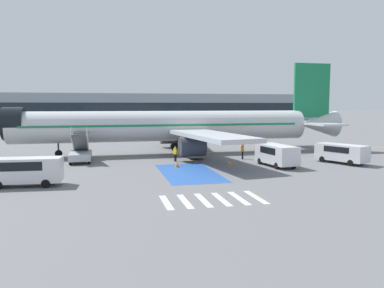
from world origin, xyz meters
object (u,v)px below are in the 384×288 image
object	(u,v)px
service_van_3	(25,169)
ground_crew_1	(243,150)
ground_crew_0	(256,150)
ground_crew_3	(175,153)
boarding_stairs_forward	(80,153)
service_van_2	(341,152)
baggage_cart	(197,156)
traffic_cone_0	(177,164)
terminal_building	(144,110)
airliner	(171,126)
traffic_cone_2	(229,162)
service_van_0	(277,153)
ground_crew_2	(269,148)
fuel_tanker	(202,129)

from	to	relation	value
service_van_3	ground_crew_1	world-z (taller)	service_van_3
ground_crew_0	ground_crew_3	size ratio (longest dim) A/B	1.16
boarding_stairs_forward	service_van_3	distance (m)	12.02
service_van_2	baggage_cart	bearing A→B (deg)	130.41
baggage_cart	traffic_cone_0	size ratio (longest dim) A/B	5.46
terminal_building	service_van_3	bearing A→B (deg)	-102.15
baggage_cart	ground_crew_0	bearing A→B (deg)	1.12
airliner	traffic_cone_2	bearing A→B (deg)	-156.83
airliner	ground_crew_0	xyz separation A→B (m)	(8.53, -6.75, -2.39)
service_van_0	baggage_cart	distance (m)	9.52
ground_crew_0	ground_crew_2	xyz separation A→B (m)	(2.65, 2.45, -0.15)
service_van_0	ground_crew_3	xyz separation A→B (m)	(-9.22, 5.36, -0.36)
service_van_2	service_van_3	xyz separation A→B (m)	(-29.82, -4.46, 0.09)
service_van_3	airliner	bearing A→B (deg)	-36.58
boarding_stairs_forward	ground_crew_1	distance (m)	17.71
boarding_stairs_forward	service_van_3	size ratio (longest dim) A/B	0.97
boarding_stairs_forward	traffic_cone_0	world-z (taller)	boarding_stairs_forward
baggage_cart	terminal_building	bearing A→B (deg)	107.64
airliner	fuel_tanker	xyz separation A→B (m)	(8.91, 18.74, -1.63)
service_van_2	service_van_0	bearing A→B (deg)	157.92
baggage_cart	ground_crew_0	world-z (taller)	ground_crew_0
ground_crew_0	ground_crew_2	size ratio (longest dim) A/B	1.14
service_van_2	ground_crew_3	distance (m)	17.42
airliner	ground_crew_1	size ratio (longest dim) A/B	25.80
boarding_stairs_forward	terminal_building	size ratio (longest dim) A/B	0.05
ground_crew_1	fuel_tanker	bearing A→B (deg)	36.16
boarding_stairs_forward	ground_crew_0	size ratio (longest dim) A/B	2.84
boarding_stairs_forward	ground_crew_2	distance (m)	21.74
boarding_stairs_forward	traffic_cone_2	world-z (taller)	boarding_stairs_forward
traffic_cone_0	terminal_building	bearing A→B (deg)	86.70
service_van_0	terminal_building	size ratio (longest dim) A/B	0.05
ground_crew_1	ground_crew_2	bearing A→B (deg)	-22.53
ground_crew_2	boarding_stairs_forward	bearing A→B (deg)	153.40
service_van_0	ground_crew_3	size ratio (longest dim) A/B	3.30
ground_crew_2	service_van_3	bearing A→B (deg)	178.07
baggage_cart	traffic_cone_0	world-z (taller)	baggage_cart
fuel_tanker	ground_crew_3	distance (m)	26.89
boarding_stairs_forward	ground_crew_1	bearing A→B (deg)	-6.69
boarding_stairs_forward	ground_crew_2	xyz separation A→B (m)	(21.74, 0.19, -0.05)
ground_crew_0	traffic_cone_0	world-z (taller)	ground_crew_0
ground_crew_1	terminal_building	size ratio (longest dim) A/B	0.02
service_van_0	ground_crew_0	bearing A→B (deg)	84.17
ground_crew_2	traffic_cone_2	size ratio (longest dim) A/B	3.30
ground_crew_0	traffic_cone_0	bearing A→B (deg)	109.35
ground_crew_3	terminal_building	size ratio (longest dim) A/B	0.02
service_van_2	traffic_cone_0	world-z (taller)	service_van_2
service_van_2	boarding_stairs_forward	bearing A→B (deg)	141.68
boarding_stairs_forward	ground_crew_2	size ratio (longest dim) A/B	3.24
boarding_stairs_forward	ground_crew_3	distance (m)	10.11
service_van_2	ground_crew_1	size ratio (longest dim) A/B	3.15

